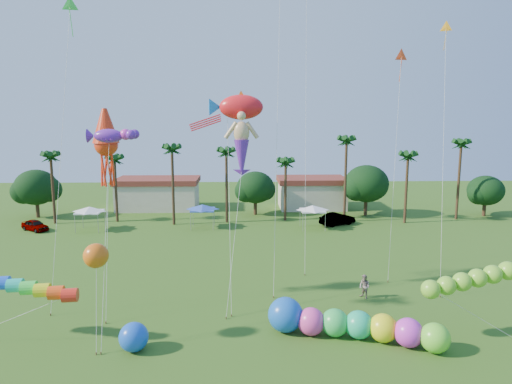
{
  "coord_description": "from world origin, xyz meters",
  "views": [
    {
      "loc": [
        -0.95,
        -20.44,
        13.92
      ],
      "look_at": [
        0.0,
        10.0,
        9.0
      ],
      "focal_mm": 32.0,
      "sensor_mm": 36.0,
      "label": 1
    }
  ],
  "objects_px": {
    "car_b": "(337,219)",
    "caterpillar_inflatable": "(348,324)",
    "car_a": "(35,225)",
    "spectator_b": "(364,287)",
    "blue_ball": "(134,337)"
  },
  "relations": [
    {
      "from": "car_b",
      "to": "caterpillar_inflatable",
      "type": "xyz_separation_m",
      "value": [
        -5.88,
        -31.38,
        0.16
      ]
    },
    {
      "from": "car_a",
      "to": "spectator_b",
      "type": "height_order",
      "value": "spectator_b"
    },
    {
      "from": "caterpillar_inflatable",
      "to": "blue_ball",
      "type": "height_order",
      "value": "caterpillar_inflatable"
    },
    {
      "from": "caterpillar_inflatable",
      "to": "blue_ball",
      "type": "distance_m",
      "value": 13.35
    },
    {
      "from": "car_a",
      "to": "caterpillar_inflatable",
      "type": "bearing_deg",
      "value": -97.31
    },
    {
      "from": "spectator_b",
      "to": "car_b",
      "type": "bearing_deg",
      "value": 141.61
    },
    {
      "from": "spectator_b",
      "to": "caterpillar_inflatable",
      "type": "bearing_deg",
      "value": -54.59
    },
    {
      "from": "car_a",
      "to": "car_b",
      "type": "bearing_deg",
      "value": -52.41
    },
    {
      "from": "spectator_b",
      "to": "caterpillar_inflatable",
      "type": "height_order",
      "value": "caterpillar_inflatable"
    },
    {
      "from": "car_a",
      "to": "caterpillar_inflatable",
      "type": "relative_size",
      "value": 0.37
    },
    {
      "from": "caterpillar_inflatable",
      "to": "car_a",
      "type": "bearing_deg",
      "value": 156.09
    },
    {
      "from": "car_b",
      "to": "blue_ball",
      "type": "distance_m",
      "value": 37.76
    },
    {
      "from": "blue_ball",
      "to": "car_b",
      "type": "bearing_deg",
      "value": 59.47
    },
    {
      "from": "car_a",
      "to": "car_b",
      "type": "relative_size",
      "value": 0.83
    },
    {
      "from": "car_a",
      "to": "caterpillar_inflatable",
      "type": "xyz_separation_m",
      "value": [
        32.68,
        -29.44,
        0.27
      ]
    }
  ]
}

